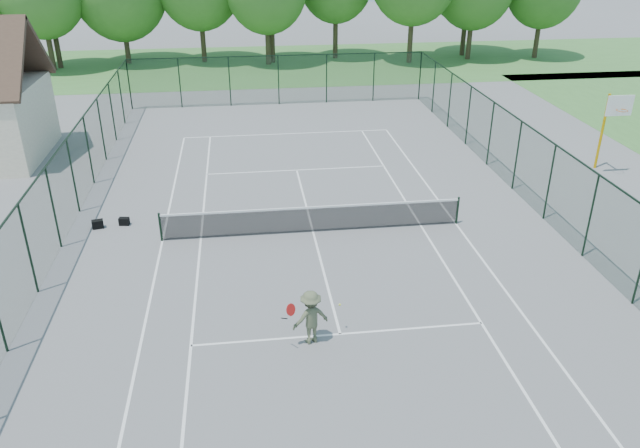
{
  "coord_description": "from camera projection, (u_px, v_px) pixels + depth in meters",
  "views": [
    {
      "loc": [
        -2.4,
        -20.51,
        10.44
      ],
      "look_at": [
        0.0,
        -2.0,
        1.3
      ],
      "focal_mm": 35.0,
      "sensor_mm": 36.0,
      "label": 1
    }
  ],
  "objects": [
    {
      "name": "basketball_goal",
      "position": [
        612.0,
        117.0,
        27.56
      ],
      "size": [
        1.2,
        1.43,
        3.65
      ],
      "color": "#CE9604",
      "rests_on": "ground"
    },
    {
      "name": "sports_bag_b",
      "position": [
        124.0,
        221.0,
        23.61
      ],
      "size": [
        0.4,
        0.28,
        0.29
      ],
      "primitive_type": "cube",
      "rotation": [
        0.0,
        0.0,
        -0.15
      ],
      "color": "black",
      "rests_on": "ground"
    },
    {
      "name": "fence_enclosure",
      "position": [
        313.0,
        193.0,
        22.45
      ],
      "size": [
        18.05,
        36.05,
        3.02
      ],
      "color": "#1C3B26",
      "rests_on": "ground"
    },
    {
      "name": "grass_far",
      "position": [
        269.0,
        64.0,
        49.85
      ],
      "size": [
        80.0,
        16.0,
        0.01
      ],
      "primitive_type": "cube",
      "color": "#4A873E",
      "rests_on": "ground"
    },
    {
      "name": "tennis_player",
      "position": [
        311.0,
        317.0,
        16.79
      ],
      "size": [
        1.77,
        0.91,
        1.58
      ],
      "color": "#555D40",
      "rests_on": "ground"
    },
    {
      "name": "tennis_net",
      "position": [
        313.0,
        218.0,
        22.88
      ],
      "size": [
        11.08,
        0.08,
        1.1
      ],
      "color": "black",
      "rests_on": "ground"
    },
    {
      "name": "sports_bag_a",
      "position": [
        98.0,
        224.0,
        23.35
      ],
      "size": [
        0.45,
        0.33,
        0.33
      ],
      "primitive_type": "cube",
      "rotation": [
        0.0,
        0.0,
        0.21
      ],
      "color": "black",
      "rests_on": "ground"
    },
    {
      "name": "ground",
      "position": [
        313.0,
        232.0,
        23.13
      ],
      "size": [
        140.0,
        140.0,
        0.0
      ],
      "primitive_type": "plane",
      "color": "slate",
      "rests_on": "ground"
    },
    {
      "name": "court_lines",
      "position": [
        313.0,
        232.0,
        23.13
      ],
      "size": [
        11.05,
        23.85,
        0.01
      ],
      "color": "white",
      "rests_on": "ground"
    }
  ]
}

